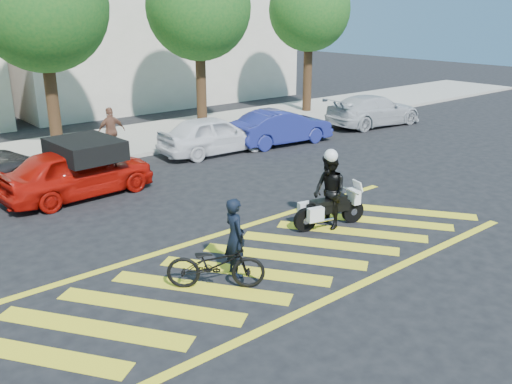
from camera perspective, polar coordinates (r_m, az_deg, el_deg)
ground at (r=11.63m, az=1.13°, el=-7.47°), size 90.00×90.00×0.00m
sidewalk at (r=21.64m, az=-20.07°, el=4.04°), size 60.00×5.00×0.15m
crosswalk at (r=11.61m, az=0.98°, el=-7.51°), size 12.33×4.00×0.01m
building_right at (r=32.96m, az=-11.46°, el=18.99°), size 16.00×8.00×11.00m
tree_center at (r=21.15m, az=-21.36°, el=17.40°), size 4.60×4.60×7.56m
tree_right at (r=24.08m, az=-5.87°, el=18.40°), size 4.40×4.40×7.41m
tree_far_right at (r=28.23m, az=5.74°, el=18.23°), size 4.00×4.00×7.10m
officer_bike at (r=10.82m, az=-2.23°, el=-4.79°), size 0.49×0.66×1.64m
bicycle at (r=10.50m, az=-4.26°, el=-7.56°), size 1.89×1.69×0.99m
police_motorcycle at (r=13.43m, az=7.66°, el=-1.77°), size 1.94×0.85×0.87m
officer_moto at (r=13.27m, az=7.72°, el=0.00°), size 0.89×1.03×1.83m
red_convertible at (r=16.24m, az=-18.29°, el=2.03°), size 4.43×2.01×1.48m
parked_mid_right at (r=20.25m, az=-4.49°, el=6.04°), size 4.28×1.93×1.43m
parked_right at (r=21.69m, az=2.72°, el=6.85°), size 4.31×1.89×1.38m
parked_far_right at (r=25.81m, az=12.29°, el=8.40°), size 5.03×2.49×1.41m
pedestrian_right at (r=20.08m, az=-14.97°, el=6.20°), size 1.03×0.50×1.70m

